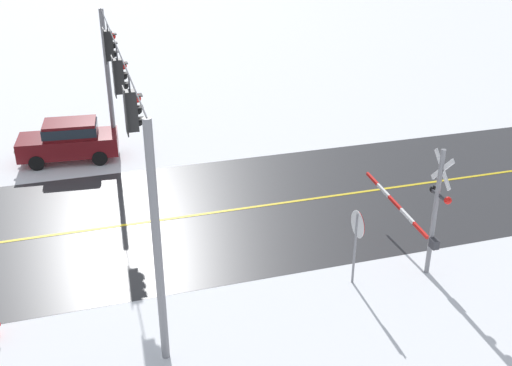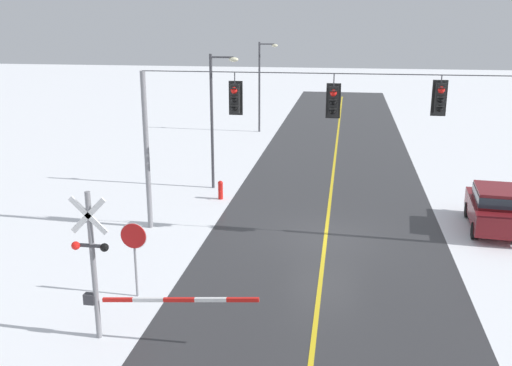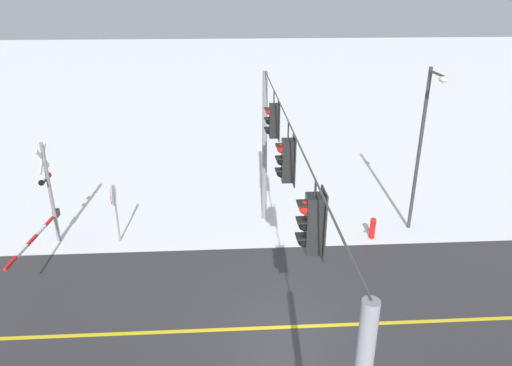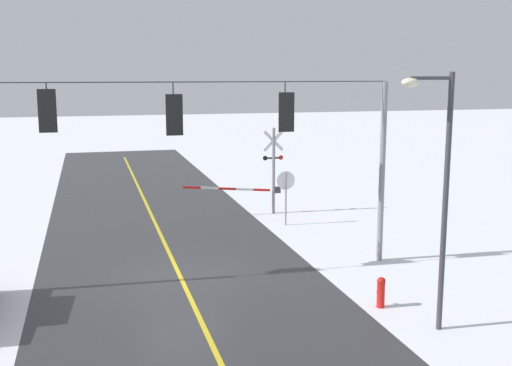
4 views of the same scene
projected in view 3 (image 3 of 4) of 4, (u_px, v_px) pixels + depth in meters
The scene contains 8 objects.
ground_plane at pixel (282, 327), 13.69m from camera, with size 160.00×160.00×0.00m, color white.
road_asphalt at pixel (482, 319), 14.02m from camera, with size 9.00×80.00×0.01m, color #303033.
lane_centre_line at pixel (482, 319), 14.02m from camera, with size 0.14×72.00×0.01m, color gold.
signal_span at pixel (286, 196), 11.99m from camera, with size 14.20×0.47×6.22m.
stop_sign at pixel (114, 201), 17.68m from camera, with size 0.80×0.09×2.35m.
railroad_crossing at pixel (46, 199), 17.21m from camera, with size 4.74×0.31×4.00m.
streetlamp_near at pixel (423, 138), 17.63m from camera, with size 1.39×0.28×6.50m.
fire_hydrant at pixel (373, 227), 18.37m from camera, with size 0.24×0.31×0.88m.
Camera 3 is at (10.91, -1.43, 9.20)m, focal length 33.02 mm.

